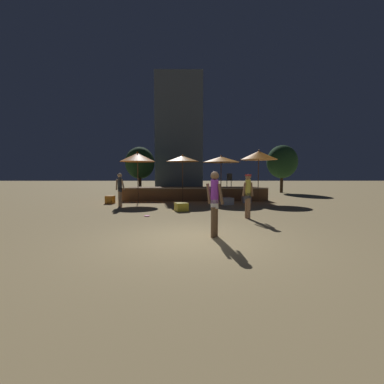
# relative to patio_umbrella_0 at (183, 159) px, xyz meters

# --- Properties ---
(ground_plane) EXTENTS (120.00, 120.00, 0.00)m
(ground_plane) POSITION_rel_patio_umbrella_0_xyz_m (0.56, -9.16, -2.68)
(ground_plane) COLOR tan
(wooden_deck) EXTENTS (9.37, 2.97, 0.87)m
(wooden_deck) POSITION_rel_patio_umbrella_0_xyz_m (0.79, 1.84, -2.28)
(wooden_deck) COLOR brown
(wooden_deck) RESTS_ON ground
(patio_umbrella_0) EXTENTS (2.03, 2.03, 2.95)m
(patio_umbrella_0) POSITION_rel_patio_umbrella_0_xyz_m (0.00, 0.00, 0.00)
(patio_umbrella_0) COLOR brown
(patio_umbrella_0) RESTS_ON ground
(patio_umbrella_1) EXTENTS (2.33, 2.33, 3.27)m
(patio_umbrella_1) POSITION_rel_patio_umbrella_0_xyz_m (4.82, 0.39, 0.23)
(patio_umbrella_1) COLOR brown
(patio_umbrella_1) RESTS_ON ground
(patio_umbrella_2) EXTENTS (2.16, 2.16, 3.11)m
(patio_umbrella_2) POSITION_rel_patio_umbrella_0_xyz_m (-2.76, -0.10, 0.08)
(patio_umbrella_2) COLOR brown
(patio_umbrella_2) RESTS_ON ground
(patio_umbrella_3) EXTENTS (2.42, 2.42, 2.93)m
(patio_umbrella_3) POSITION_rel_patio_umbrella_0_xyz_m (2.44, 0.42, -0.02)
(patio_umbrella_3) COLOR brown
(patio_umbrella_3) RESTS_ON ground
(cube_seat_0) EXTENTS (0.53, 0.53, 0.45)m
(cube_seat_0) POSITION_rel_patio_umbrella_0_xyz_m (-4.28, -0.81, -2.46)
(cube_seat_0) COLOR orange
(cube_seat_0) RESTS_ON ground
(cube_seat_1) EXTENTS (0.78, 0.78, 0.40)m
(cube_seat_1) POSITION_rel_patio_umbrella_0_xyz_m (2.56, -1.47, -2.48)
(cube_seat_1) COLOR white
(cube_seat_1) RESTS_ON ground
(cube_seat_2) EXTENTS (0.51, 0.51, 0.39)m
(cube_seat_2) POSITION_rel_patio_umbrella_0_xyz_m (3.89, -0.48, -2.49)
(cube_seat_2) COLOR white
(cube_seat_2) RESTS_ON ground
(cube_seat_3) EXTENTS (0.71, 0.71, 0.38)m
(cube_seat_3) POSITION_rel_patio_umbrella_0_xyz_m (0.06, -3.95, -2.49)
(cube_seat_3) COLOR yellow
(cube_seat_3) RESTS_ON ground
(person_0) EXTENTS (0.50, 0.29, 1.74)m
(person_0) POSITION_rel_patio_umbrella_0_xyz_m (2.73, -6.03, -1.70)
(person_0) COLOR #997051
(person_0) RESTS_ON ground
(person_1) EXTENTS (0.51, 0.30, 1.79)m
(person_1) POSITION_rel_patio_umbrella_0_xyz_m (-3.22, -2.48, -1.70)
(person_1) COLOR tan
(person_1) RESTS_ON ground
(person_2) EXTENTS (0.50, 0.31, 1.81)m
(person_2) POSITION_rel_patio_umbrella_0_xyz_m (1.15, -8.97, -1.68)
(person_2) COLOR brown
(person_2) RESTS_ON ground
(bistro_chair_0) EXTENTS (0.41, 0.40, 0.90)m
(bistro_chair_0) POSITION_rel_patio_umbrella_0_xyz_m (2.24, 1.87, -1.26)
(bistro_chair_0) COLOR #1E4C47
(bistro_chair_0) RESTS_ON wooden_deck
(bistro_chair_1) EXTENTS (0.40, 0.40, 0.90)m
(bistro_chair_1) POSITION_rel_patio_umbrella_0_xyz_m (3.15, 1.58, -1.26)
(bistro_chair_1) COLOR #2D3338
(bistro_chair_1) RESTS_ON wooden_deck
(frisbee_disc) EXTENTS (0.22, 0.22, 0.03)m
(frisbee_disc) POSITION_rel_patio_umbrella_0_xyz_m (-1.30, -5.49, -2.67)
(frisbee_disc) COLOR #E54C99
(frisbee_disc) RESTS_ON ground
(background_tree_0) EXTENTS (2.57, 2.57, 4.23)m
(background_tree_0) POSITION_rel_patio_umbrella_0_xyz_m (-4.28, 8.32, 0.11)
(background_tree_0) COLOR #3D2B1C
(background_tree_0) RESTS_ON ground
(background_tree_1) EXTENTS (2.78, 2.78, 4.41)m
(background_tree_1) POSITION_rel_patio_umbrella_0_xyz_m (9.02, 7.97, 0.18)
(background_tree_1) COLOR #3D2B1C
(background_tree_1) RESTS_ON ground
(background_tree_2) EXTENTS (3.13, 3.13, 4.67)m
(background_tree_2) POSITION_rel_patio_umbrella_0_xyz_m (-5.00, 12.02, 0.26)
(background_tree_2) COLOR #3D2B1C
(background_tree_2) RESTS_ON ground
(distant_building) EXTENTS (5.92, 4.26, 14.29)m
(distant_building) POSITION_rel_patio_umbrella_0_xyz_m (-0.93, 17.82, 4.46)
(distant_building) COLOR #4C5666
(distant_building) RESTS_ON ground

